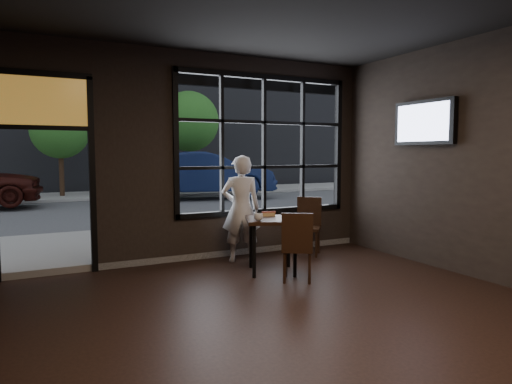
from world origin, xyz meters
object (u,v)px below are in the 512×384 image
chair_near (297,246)px  man (241,209)px  cafe_table (272,245)px  navy_car (206,174)px

chair_near → man: bearing=-47.4°
cafe_table → navy_car: bearing=96.1°
chair_near → man: man is taller
chair_near → navy_car: bearing=-70.9°
navy_car → chair_near: bearing=177.5°
chair_near → navy_car: size_ratio=0.19×
cafe_table → chair_near: size_ratio=0.84×
navy_car → cafe_table: bearing=176.3°
chair_near → man: size_ratio=0.56×
cafe_table → chair_near: bearing=-58.1°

